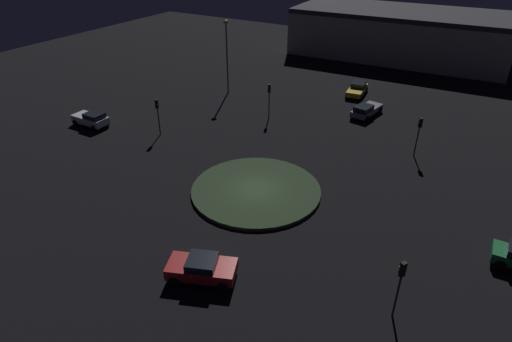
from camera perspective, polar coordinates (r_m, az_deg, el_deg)
The scene contains 12 objects.
ground_plane at distance 34.73m, azimuth -0.00°, elevation -2.75°, with size 116.45×116.45×0.00m, color black.
roundabout_island at distance 34.65m, azimuth -0.00°, elevation -2.55°, with size 10.45×10.45×0.29m, color #2D4228.
car_white at distance 49.00m, azimuth -21.06°, elevation 6.49°, with size 3.98×2.01×1.54m.
car_red at distance 26.80m, azimuth -7.22°, elevation -12.66°, with size 4.56×3.32×1.51m.
car_grey at distance 49.77m, azimuth 14.42°, elevation 7.87°, with size 2.61×4.73×1.39m.
car_yellow at distance 56.18m, azimuth 13.33°, elevation 10.61°, with size 2.41×4.67×1.44m.
traffic_light_west at distance 44.10m, azimuth -12.94°, elevation 7.92°, with size 0.39×0.35×3.78m.
traffic_light_northeast at distance 41.48m, azimuth 20.84°, elevation 5.21°, with size 0.37×0.39×3.80m.
traffic_light_northwest at distance 46.96m, azimuth 1.76°, elevation 10.16°, with size 0.36×0.39×3.88m.
traffic_light_southeast at distance 24.31m, azimuth 18.63°, elevation -13.39°, with size 0.40×0.37×3.90m.
streetlamp_northwest at distance 53.87m, azimuth -3.93°, elevation 16.50°, with size 0.59×0.59×8.93m.
store_building at distance 74.71m, azimuth 18.53°, elevation 16.95°, with size 32.78×15.77×7.07m.
Camera 1 is at (14.70, -25.11, 18.96)m, focal length 30.09 mm.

